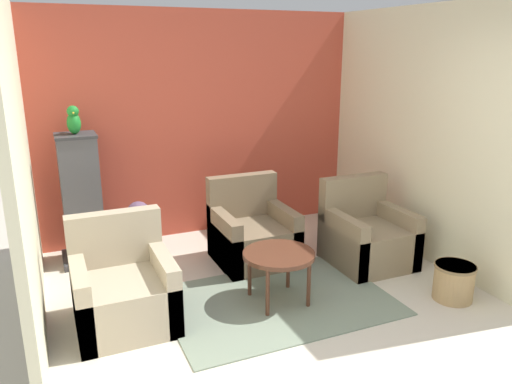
{
  "coord_description": "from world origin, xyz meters",
  "views": [
    {
      "loc": [
        -1.76,
        -2.47,
        2.21
      ],
      "look_at": [
        0.0,
        1.6,
        0.92
      ],
      "focal_mm": 35.0,
      "sensor_mm": 36.0,
      "label": 1
    }
  ],
  "objects_px": {
    "coffee_table": "(279,258)",
    "wicker_basket": "(454,281)",
    "armchair_middle": "(252,235)",
    "potted_plant": "(139,230)",
    "birdcage": "(82,201)",
    "armchair_right": "(367,237)",
    "armchair_left": "(123,291)",
    "parrot": "(74,121)"
  },
  "relations": [
    {
      "from": "armchair_right",
      "to": "armchair_left",
      "type": "bearing_deg",
      "value": -175.12
    },
    {
      "from": "armchair_left",
      "to": "birdcage",
      "type": "bearing_deg",
      "value": 96.47
    },
    {
      "from": "coffee_table",
      "to": "armchair_right",
      "type": "height_order",
      "value": "armchair_right"
    },
    {
      "from": "coffee_table",
      "to": "birdcage",
      "type": "distance_m",
      "value": 2.23
    },
    {
      "from": "armchair_middle",
      "to": "armchair_right",
      "type": "bearing_deg",
      "value": -25.54
    },
    {
      "from": "armchair_right",
      "to": "wicker_basket",
      "type": "xyz_separation_m",
      "value": [
        0.25,
        -0.99,
        -0.11
      ]
    },
    {
      "from": "armchair_left",
      "to": "wicker_basket",
      "type": "relative_size",
      "value": 2.4
    },
    {
      "from": "parrot",
      "to": "birdcage",
      "type": "bearing_deg",
      "value": -90.0
    },
    {
      "from": "armchair_middle",
      "to": "parrot",
      "type": "height_order",
      "value": "parrot"
    },
    {
      "from": "coffee_table",
      "to": "parrot",
      "type": "relative_size",
      "value": 2.18
    },
    {
      "from": "coffee_table",
      "to": "armchair_right",
      "type": "relative_size",
      "value": 0.72
    },
    {
      "from": "birdcage",
      "to": "armchair_right",
      "type": "bearing_deg",
      "value": -24.51
    },
    {
      "from": "armchair_right",
      "to": "birdcage",
      "type": "height_order",
      "value": "birdcage"
    },
    {
      "from": "coffee_table",
      "to": "wicker_basket",
      "type": "xyz_separation_m",
      "value": [
        1.48,
        -0.59,
        -0.25
      ]
    },
    {
      "from": "armchair_middle",
      "to": "wicker_basket",
      "type": "xyz_separation_m",
      "value": [
        1.34,
        -1.51,
        -0.11
      ]
    },
    {
      "from": "wicker_basket",
      "to": "parrot",
      "type": "bearing_deg",
      "value": 143.06
    },
    {
      "from": "coffee_table",
      "to": "armchair_left",
      "type": "relative_size",
      "value": 0.72
    },
    {
      "from": "birdcage",
      "to": "armchair_middle",
      "type": "bearing_deg",
      "value": -23.81
    },
    {
      "from": "coffee_table",
      "to": "armchair_right",
      "type": "distance_m",
      "value": 1.3
    },
    {
      "from": "armchair_right",
      "to": "coffee_table",
      "type": "bearing_deg",
      "value": -161.73
    },
    {
      "from": "armchair_middle",
      "to": "parrot",
      "type": "relative_size",
      "value": 3.03
    },
    {
      "from": "armchair_middle",
      "to": "potted_plant",
      "type": "height_order",
      "value": "armchair_middle"
    },
    {
      "from": "armchair_middle",
      "to": "birdcage",
      "type": "height_order",
      "value": "birdcage"
    },
    {
      "from": "potted_plant",
      "to": "wicker_basket",
      "type": "relative_size",
      "value": 1.72
    },
    {
      "from": "armchair_right",
      "to": "wicker_basket",
      "type": "bearing_deg",
      "value": -75.75
    },
    {
      "from": "armchair_right",
      "to": "potted_plant",
      "type": "height_order",
      "value": "armchair_right"
    },
    {
      "from": "coffee_table",
      "to": "parrot",
      "type": "height_order",
      "value": "parrot"
    },
    {
      "from": "birdcage",
      "to": "wicker_basket",
      "type": "xyz_separation_m",
      "value": [
        2.97,
        -2.23,
        -0.49
      ]
    },
    {
      "from": "armchair_right",
      "to": "potted_plant",
      "type": "relative_size",
      "value": 1.39
    },
    {
      "from": "birdcage",
      "to": "potted_plant",
      "type": "xyz_separation_m",
      "value": [
        0.54,
        -0.16,
        -0.35
      ]
    },
    {
      "from": "armchair_right",
      "to": "birdcage",
      "type": "bearing_deg",
      "value": 155.49
    },
    {
      "from": "potted_plant",
      "to": "wicker_basket",
      "type": "bearing_deg",
      "value": -40.46
    },
    {
      "from": "armchair_middle",
      "to": "birdcage",
      "type": "relative_size",
      "value": 0.65
    },
    {
      "from": "wicker_basket",
      "to": "armchair_left",
      "type": "bearing_deg",
      "value": 164.59
    },
    {
      "from": "wicker_basket",
      "to": "birdcage",
      "type": "bearing_deg",
      "value": 143.09
    },
    {
      "from": "wicker_basket",
      "to": "armchair_middle",
      "type": "bearing_deg",
      "value": 131.58
    },
    {
      "from": "parrot",
      "to": "potted_plant",
      "type": "bearing_deg",
      "value": -16.8
    },
    {
      "from": "armchair_right",
      "to": "armchair_middle",
      "type": "bearing_deg",
      "value": 154.46
    },
    {
      "from": "armchair_left",
      "to": "parrot",
      "type": "relative_size",
      "value": 3.03
    },
    {
      "from": "coffee_table",
      "to": "armchair_left",
      "type": "bearing_deg",
      "value": 171.95
    },
    {
      "from": "armchair_middle",
      "to": "birdcage",
      "type": "bearing_deg",
      "value": 156.19
    },
    {
      "from": "coffee_table",
      "to": "wicker_basket",
      "type": "bearing_deg",
      "value": -21.6
    }
  ]
}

